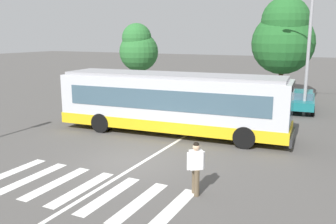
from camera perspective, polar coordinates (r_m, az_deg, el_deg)
The scene contains 11 objects.
ground_plane at distance 14.56m, azimuth -6.15°, elevation -7.85°, with size 160.00×160.00×0.00m, color #514F4C.
city_transit_bus at distance 18.29m, azimuth 0.60°, elevation 1.45°, with size 11.92×3.46×3.06m.
pedestrian_crossing_street at distance 11.40m, azimuth 4.40°, elevation -8.34°, with size 0.47×0.45×1.72m.
parked_car_silver at distance 26.53m, azimuth 7.75°, elevation 2.81°, with size 2.16×4.63×1.35m.
parked_car_white at distance 26.15m, azimuth 14.26°, elevation 2.42°, with size 2.11×4.61×1.35m.
parked_car_teal at distance 25.58m, azimuth 19.99°, elevation 1.86°, with size 2.20×4.64×1.35m.
twin_arm_street_lamp at distance 23.91m, azimuth 21.48°, elevation 12.53°, with size 4.44×0.32×8.94m.
background_tree_left at distance 33.60m, azimuth -4.71°, elevation 10.00°, with size 3.54×3.54×6.03m.
background_tree_right at distance 30.19m, azimuth 17.72°, elevation 11.20°, with size 4.86×4.86×7.85m.
crosswalk_painted_stripes at distance 12.43m, azimuth -13.41°, elevation -11.66°, with size 6.99×3.01×0.01m.
lane_center_line at distance 15.98m, azimuth -0.84°, elevation -5.97°, with size 0.16×24.00×0.01m, color silver.
Camera 1 is at (7.42, -11.53, 4.90)m, focal length 38.79 mm.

